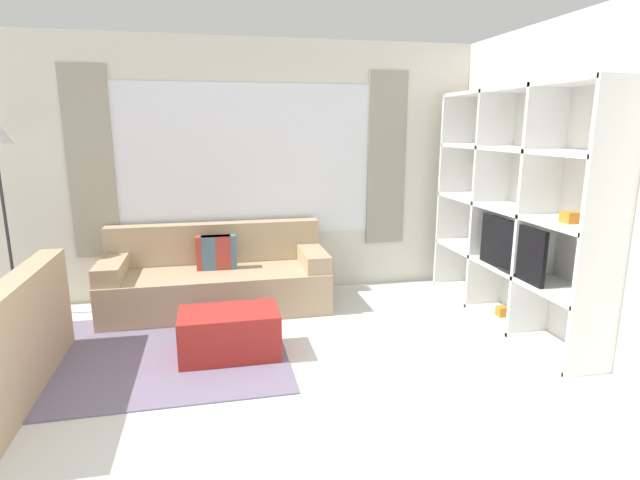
# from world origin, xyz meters

# --- Properties ---
(ground_plane) EXTENTS (16.00, 16.00, 0.00)m
(ground_plane) POSITION_xyz_m (0.00, 0.00, 0.00)
(ground_plane) COLOR silver
(wall_back) EXTENTS (6.20, 0.11, 2.70)m
(wall_back) POSITION_xyz_m (0.00, 2.83, 1.36)
(wall_back) COLOR silver
(wall_back) RESTS_ON ground_plane
(wall_right) EXTENTS (0.07, 4.00, 2.70)m
(wall_right) POSITION_xyz_m (2.54, 1.40, 1.35)
(wall_right) COLOR silver
(wall_right) RESTS_ON ground_plane
(area_rug) EXTENTS (2.30, 1.73, 0.01)m
(area_rug) POSITION_xyz_m (-1.00, 1.38, 0.01)
(area_rug) COLOR slate
(area_rug) RESTS_ON ground_plane
(shelving_unit) EXTENTS (0.41, 2.28, 2.15)m
(shelving_unit) POSITION_xyz_m (2.33, 1.44, 1.06)
(shelving_unit) COLOR silver
(shelving_unit) RESTS_ON ground_plane
(couch_main) EXTENTS (2.19, 0.84, 0.83)m
(couch_main) POSITION_xyz_m (-0.37, 2.37, 0.30)
(couch_main) COLOR tan
(couch_main) RESTS_ON ground_plane
(ottoman) EXTENTS (0.78, 0.47, 0.38)m
(ottoman) POSITION_xyz_m (-0.29, 1.22, 0.19)
(ottoman) COLOR #A82823
(ottoman) RESTS_ON ground_plane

